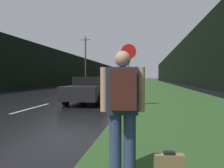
# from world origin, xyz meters

# --- Properties ---
(grass_verge) EXTENTS (6.00, 240.00, 0.02)m
(grass_verge) POSITION_xyz_m (7.01, 40.00, 0.01)
(grass_verge) COLOR #2D5123
(grass_verge) RESTS_ON ground_plane
(lane_stripe_b) EXTENTS (0.12, 3.00, 0.01)m
(lane_stripe_b) POSITION_xyz_m (0.00, 7.21, 0.00)
(lane_stripe_b) COLOR silver
(lane_stripe_b) RESTS_ON ground_plane
(lane_stripe_c) EXTENTS (0.12, 3.00, 0.01)m
(lane_stripe_c) POSITION_xyz_m (0.00, 14.21, 0.00)
(lane_stripe_c) COLOR silver
(lane_stripe_c) RESTS_ON ground_plane
(lane_stripe_d) EXTENTS (0.12, 3.00, 0.01)m
(lane_stripe_d) POSITION_xyz_m (0.00, 21.21, 0.00)
(lane_stripe_d) COLOR silver
(lane_stripe_d) RESTS_ON ground_plane
(lane_stripe_e) EXTENTS (0.12, 3.00, 0.01)m
(lane_stripe_e) POSITION_xyz_m (0.00, 28.21, 0.00)
(lane_stripe_e) COLOR silver
(lane_stripe_e) RESTS_ON ground_plane
(lane_stripe_f) EXTENTS (0.12, 3.00, 0.01)m
(lane_stripe_f) POSITION_xyz_m (0.00, 35.21, 0.00)
(lane_stripe_f) COLOR silver
(lane_stripe_f) RESTS_ON ground_plane
(treeline_far_side) EXTENTS (2.00, 140.00, 5.85)m
(treeline_far_side) POSITION_xyz_m (-10.01, 50.00, 2.92)
(treeline_far_side) COLOR black
(treeline_far_side) RESTS_ON ground_plane
(treeline_near_side) EXTENTS (2.00, 140.00, 8.71)m
(treeline_near_side) POSITION_xyz_m (13.01, 50.00, 4.35)
(treeline_near_side) COLOR black
(treeline_near_side) RESTS_ON ground_plane
(utility_pole_far) EXTENTS (1.80, 0.24, 8.55)m
(utility_pole_far) POSITION_xyz_m (-5.64, 33.35, 4.41)
(utility_pole_far) COLOR #4C3823
(utility_pole_far) RESTS_ON ground_plane
(stop_sign) EXTENTS (0.70, 0.07, 2.93)m
(stop_sign) POSITION_xyz_m (4.28, 8.21, 1.81)
(stop_sign) COLOR slate
(stop_sign) RESTS_ON ground_plane
(hitchhiker_with_backpack) EXTENTS (0.60, 0.46, 1.75)m
(hitchhiker_with_backpack) POSITION_xyz_m (4.78, 1.64, 1.01)
(hitchhiker_with_backpack) COLOR navy
(hitchhiker_with_backpack) RESTS_ON ground_plane
(suitcase) EXTENTS (0.43, 0.18, 0.36)m
(suitcase) POSITION_xyz_m (5.42, 1.80, 0.17)
(suitcase) COLOR olive
(suitcase) RESTS_ON ground_plane
(car_passing_near) EXTENTS (1.89, 4.55, 1.43)m
(car_passing_near) POSITION_xyz_m (2.01, 9.73, 0.72)
(car_passing_near) COLOR black
(car_passing_near) RESTS_ON ground_plane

